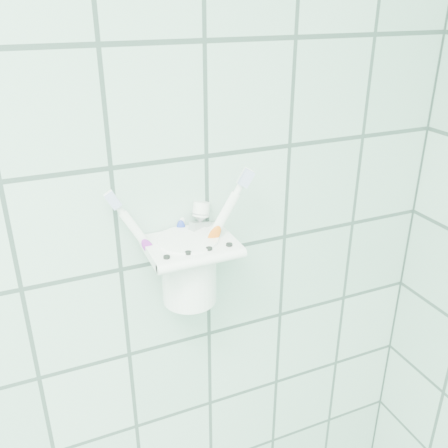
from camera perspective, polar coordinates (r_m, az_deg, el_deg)
name	(u,v)px	position (r m, az deg, el deg)	size (l,w,h in m)	color
holder_bracket	(190,247)	(0.71, -3.88, -2.58)	(0.13, 0.10, 0.04)	white
cup	(189,267)	(0.73, -4.04, -4.94)	(0.09, 0.09, 0.10)	white
toothbrush_pink	(181,235)	(0.70, -4.89, -1.31)	(0.09, 0.03, 0.19)	white
toothbrush_blue	(180,236)	(0.72, -5.01, -1.35)	(0.03, 0.06, 0.18)	white
toothbrush_orange	(175,232)	(0.69, -5.62, -0.88)	(0.11, 0.02, 0.21)	white
toothpaste_tube	(193,244)	(0.73, -3.61, -2.30)	(0.05, 0.04, 0.14)	silver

